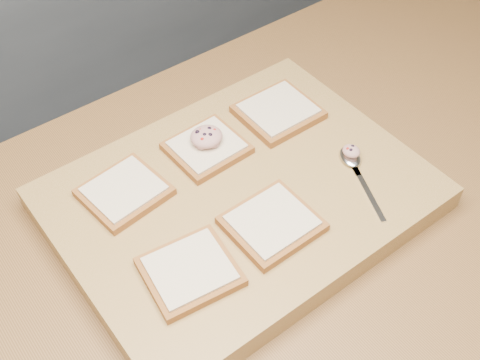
# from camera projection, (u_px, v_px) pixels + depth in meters

# --- Properties ---
(island_counter) EXTENTS (2.00, 0.80, 0.90)m
(island_counter) POSITION_uv_depth(u_px,v_px,m) (292.00, 316.00, 1.33)
(island_counter) COLOR slate
(island_counter) RESTS_ON ground
(back_counter) EXTENTS (3.60, 0.62, 0.94)m
(back_counter) POSITION_uv_depth(u_px,v_px,m) (24.00, 21.00, 2.08)
(back_counter) COLOR slate
(back_counter) RESTS_ON ground
(cutting_board) EXTENTS (0.55, 0.42, 0.04)m
(cutting_board) POSITION_uv_depth(u_px,v_px,m) (240.00, 198.00, 0.95)
(cutting_board) COLOR #9F7744
(cutting_board) RESTS_ON island_counter
(bread_far_left) EXTENTS (0.13, 0.12, 0.02)m
(bread_far_left) POSITION_uv_depth(u_px,v_px,m) (124.00, 191.00, 0.92)
(bread_far_left) COLOR brown
(bread_far_left) RESTS_ON cutting_board
(bread_far_center) EXTENTS (0.12, 0.11, 0.02)m
(bread_far_center) POSITION_uv_depth(u_px,v_px,m) (207.00, 147.00, 0.98)
(bread_far_center) COLOR brown
(bread_far_center) RESTS_ON cutting_board
(bread_far_right) EXTENTS (0.13, 0.12, 0.02)m
(bread_far_right) POSITION_uv_depth(u_px,v_px,m) (278.00, 111.00, 1.04)
(bread_far_right) COLOR brown
(bread_far_right) RESTS_ON cutting_board
(bread_near_left) EXTENTS (0.13, 0.13, 0.02)m
(bread_near_left) POSITION_uv_depth(u_px,v_px,m) (190.00, 271.00, 0.82)
(bread_near_left) COLOR brown
(bread_near_left) RESTS_ON cutting_board
(bread_near_center) EXTENTS (0.13, 0.11, 0.02)m
(bread_near_center) POSITION_uv_depth(u_px,v_px,m) (272.00, 223.00, 0.88)
(bread_near_center) COLOR brown
(bread_near_center) RESTS_ON cutting_board
(tuna_salad_dollop) EXTENTS (0.05, 0.05, 0.02)m
(tuna_salad_dollop) POSITION_uv_depth(u_px,v_px,m) (206.00, 136.00, 0.97)
(tuna_salad_dollop) COLOR #B27672
(tuna_salad_dollop) RESTS_ON bread_far_center
(spoon) EXTENTS (0.08, 0.15, 0.01)m
(spoon) POSITION_uv_depth(u_px,v_px,m) (353.00, 162.00, 0.96)
(spoon) COLOR silver
(spoon) RESTS_ON cutting_board
(spoon_salad) EXTENTS (0.03, 0.03, 0.02)m
(spoon_salad) POSITION_uv_depth(u_px,v_px,m) (351.00, 151.00, 0.96)
(spoon_salad) COLOR #B27672
(spoon_salad) RESTS_ON spoon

